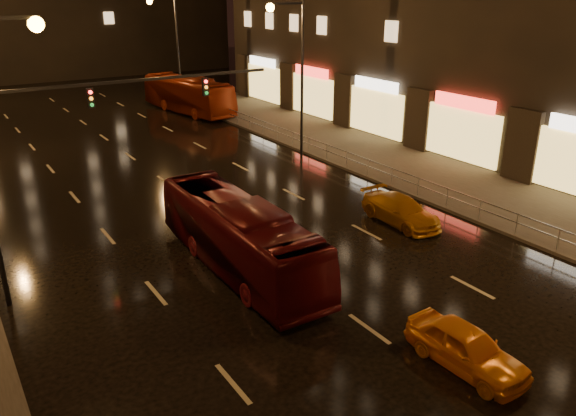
{
  "coord_description": "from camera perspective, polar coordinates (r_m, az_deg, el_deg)",
  "views": [
    {
      "loc": [
        -10.7,
        -7.61,
        10.34
      ],
      "look_at": [
        0.18,
        9.14,
        2.5
      ],
      "focal_mm": 35.0,
      "sensor_mm": 36.0,
      "label": 1
    }
  ],
  "objects": [
    {
      "name": "traffic_signal",
      "position": [
        28.73,
        -21.3,
        8.74
      ],
      "size": [
        15.31,
        0.32,
        6.2
      ],
      "color": "black",
      "rests_on": "ground"
    },
    {
      "name": "sidewalk_right",
      "position": [
        34.67,
        13.32,
        3.62
      ],
      "size": [
        7.0,
        70.0,
        0.15
      ],
      "primitive_type": "cube",
      "color": "#38332D",
      "rests_on": "ground"
    },
    {
      "name": "railing_right",
      "position": [
        34.37,
        5.99,
        5.37
      ],
      "size": [
        0.05,
        56.0,
        1.0
      ],
      "color": "#99999E",
      "rests_on": "sidewalk_right"
    },
    {
      "name": "ground",
      "position": [
        31.36,
        -11.17,
        1.76
      ],
      "size": [
        140.0,
        140.0,
        0.0
      ],
      "primitive_type": "plane",
      "color": "black",
      "rests_on": "ground"
    },
    {
      "name": "bus_red",
      "position": [
        21.82,
        -5.02,
        -2.81
      ],
      "size": [
        2.57,
        10.19,
        2.83
      ],
      "primitive_type": "imported",
      "rotation": [
        0.0,
        0.0,
        -0.02
      ],
      "color": "#4C0A0F",
      "rests_on": "ground"
    },
    {
      "name": "bus_curb",
      "position": [
        51.29,
        -10.12,
        11.26
      ],
      "size": [
        4.17,
        11.52,
        3.14
      ],
      "primitive_type": "imported",
      "rotation": [
        0.0,
        0.0,
        0.14
      ],
      "color": "maroon",
      "rests_on": "ground"
    },
    {
      "name": "taxi_far",
      "position": [
        26.82,
        11.39,
        -0.23
      ],
      "size": [
        1.89,
        4.39,
        1.26
      ],
      "primitive_type": "imported",
      "rotation": [
        0.0,
        0.0,
        -0.03
      ],
      "color": "#BB7211",
      "rests_on": "ground"
    },
    {
      "name": "taxi_near",
      "position": [
        17.5,
        17.67,
        -13.37
      ],
      "size": [
        1.66,
        3.84,
        1.29
      ],
      "primitive_type": "imported",
      "rotation": [
        0.0,
        0.0,
        0.04
      ],
      "color": "orange",
      "rests_on": "ground"
    }
  ]
}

